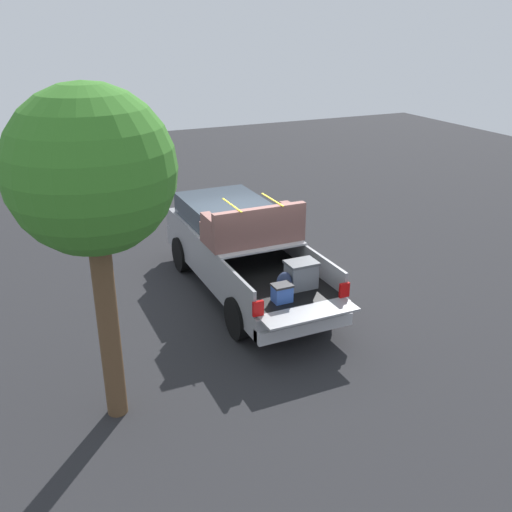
# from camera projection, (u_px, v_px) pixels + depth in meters

# --- Properties ---
(ground_plane) EXTENTS (40.00, 40.00, 0.00)m
(ground_plane) POSITION_uv_depth(u_px,v_px,m) (245.00, 292.00, 12.84)
(ground_plane) COLOR #262628
(pickup_truck) EXTENTS (6.05, 2.06, 2.23)m
(pickup_truck) POSITION_uv_depth(u_px,v_px,m) (238.00, 247.00, 12.77)
(pickup_truck) COLOR gray
(pickup_truck) RESTS_ON ground_plane
(tree_background) EXTENTS (2.28, 2.28, 4.98)m
(tree_background) POSITION_uv_depth(u_px,v_px,m) (91.00, 175.00, 7.48)
(tree_background) COLOR brown
(tree_background) RESTS_ON ground_plane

